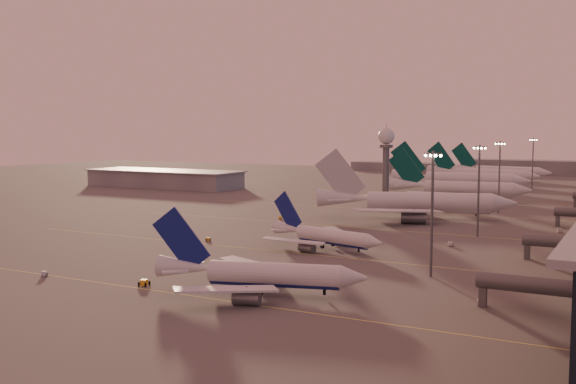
% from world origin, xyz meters
% --- Properties ---
extents(ground, '(700.00, 700.00, 0.00)m').
position_xyz_m(ground, '(0.00, 0.00, 0.00)').
color(ground, '#504E4E').
rests_on(ground, ground).
extents(taxiway_markings, '(180.00, 185.25, 0.02)m').
position_xyz_m(taxiway_markings, '(30.00, 56.00, 0.01)').
color(taxiway_markings, '#ECE253').
rests_on(taxiway_markings, ground).
extents(hangar, '(82.00, 27.00, 8.50)m').
position_xyz_m(hangar, '(-120.00, 140.00, 4.32)').
color(hangar, slate).
rests_on(hangar, ground).
extents(radar_tower, '(6.40, 6.40, 31.10)m').
position_xyz_m(radar_tower, '(5.00, 120.00, 20.95)').
color(radar_tower, '#54575C').
rests_on(radar_tower, ground).
extents(mast_a, '(3.60, 0.56, 25.00)m').
position_xyz_m(mast_a, '(58.00, 0.00, 13.74)').
color(mast_a, '#54575C').
rests_on(mast_a, ground).
extents(mast_b, '(3.60, 0.56, 25.00)m').
position_xyz_m(mast_b, '(55.00, 55.00, 13.74)').
color(mast_b, '#54575C').
rests_on(mast_b, ground).
extents(mast_c, '(3.60, 0.56, 25.00)m').
position_xyz_m(mast_c, '(50.00, 110.00, 13.74)').
color(mast_c, '#54575C').
rests_on(mast_c, ground).
extents(mast_d, '(3.60, 0.56, 25.00)m').
position_xyz_m(mast_d, '(48.00, 200.00, 13.74)').
color(mast_d, '#54575C').
rests_on(mast_d, ground).
extents(distant_horizon, '(165.00, 37.50, 9.00)m').
position_xyz_m(distant_horizon, '(2.62, 325.14, 3.89)').
color(distant_horizon, slate).
rests_on(distant_horizon, ground).
extents(narrowbody_near, '(38.24, 30.09, 15.31)m').
position_xyz_m(narrowbody_near, '(35.28, -28.51, 3.10)').
color(narrowbody_near, silver).
rests_on(narrowbody_near, ground).
extents(narrowbody_mid, '(33.46, 26.35, 13.36)m').
position_xyz_m(narrowbody_mid, '(26.44, 18.25, 2.70)').
color(narrowbody_mid, silver).
rests_on(narrowbody_mid, ground).
extents(widebody_white, '(62.79, 49.53, 22.87)m').
position_xyz_m(widebody_white, '(28.85, 82.82, 3.97)').
color(widebody_white, silver).
rests_on(widebody_white, ground).
extents(greentail_a, '(57.94, 46.63, 21.04)m').
position_xyz_m(greentail_a, '(27.68, 144.75, 3.72)').
color(greentail_a, silver).
rests_on(greentail_a, ground).
extents(greentail_b, '(64.75, 52.15, 23.51)m').
position_xyz_m(greentail_b, '(17.68, 185.66, 4.15)').
color(greentail_b, silver).
rests_on(greentail_b, ground).
extents(greentail_c, '(61.25, 49.05, 22.41)m').
position_xyz_m(greentail_c, '(18.51, 230.02, 3.96)').
color(greentail_c, silver).
rests_on(greentail_c, ground).
extents(greentail_d, '(58.15, 46.58, 21.26)m').
position_xyz_m(greentail_d, '(21.24, 265.79, 3.76)').
color(greentail_d, silver).
rests_on(greentail_d, ground).
extents(gsv_truck_a, '(5.35, 4.88, 2.16)m').
position_xyz_m(gsv_truck_a, '(-9.63, -35.93, 1.10)').
color(gsv_truck_a, silver).
rests_on(gsv_truck_a, ground).
extents(gsv_tug_near, '(2.89, 4.20, 1.11)m').
position_xyz_m(gsv_tug_near, '(12.94, -33.11, 0.57)').
color(gsv_tug_near, gold).
rests_on(gsv_tug_near, ground).
extents(gsv_catering_a, '(4.89, 2.78, 3.79)m').
position_xyz_m(gsv_catering_a, '(71.70, -17.80, 1.90)').
color(gsv_catering_a, silver).
rests_on(gsv_catering_a, ground).
extents(gsv_tug_mid, '(3.23, 3.61, 0.89)m').
position_xyz_m(gsv_tug_mid, '(-5.50, 14.20, 0.46)').
color(gsv_tug_mid, gold).
rests_on(gsv_tug_mid, ground).
extents(gsv_truck_b, '(5.91, 3.91, 2.25)m').
position_xyz_m(gsv_truck_b, '(52.85, 36.46, 1.15)').
color(gsv_truck_b, silver).
rests_on(gsv_truck_b, ground).
extents(gsv_truck_c, '(5.05, 4.68, 2.05)m').
position_xyz_m(gsv_truck_c, '(-8.97, 60.38, 1.05)').
color(gsv_truck_c, gold).
rests_on(gsv_truck_c, ground).
extents(gsv_catering_b, '(5.59, 3.53, 4.24)m').
position_xyz_m(gsv_catering_b, '(74.15, 73.29, 2.12)').
color(gsv_catering_b, silver).
rests_on(gsv_catering_b, ground).
extents(gsv_tug_far, '(3.23, 4.43, 1.14)m').
position_xyz_m(gsv_tug_far, '(8.11, 106.70, 0.59)').
color(gsv_tug_far, silver).
rests_on(gsv_tug_far, ground).
extents(gsv_tug_hangar, '(3.62, 2.75, 0.92)m').
position_xyz_m(gsv_tug_hangar, '(44.40, 153.40, 0.47)').
color(gsv_tug_hangar, silver).
rests_on(gsv_tug_hangar, ground).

